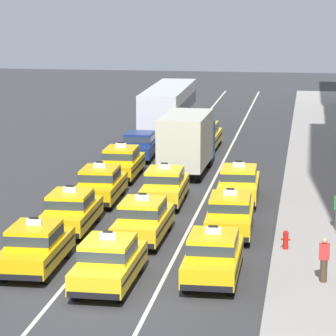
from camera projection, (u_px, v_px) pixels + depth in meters
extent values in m
plane|color=#353538|center=(103.00, 300.00, 29.56)|extent=(160.00, 160.00, 0.00)
cube|color=silver|center=(157.00, 174.00, 49.18)|extent=(0.14, 80.00, 0.01)
cube|color=silver|center=(216.00, 176.00, 48.70)|extent=(0.14, 80.00, 0.01)
cube|color=#9E9993|center=(323.00, 200.00, 42.99)|extent=(4.00, 90.00, 0.15)
cylinder|color=black|center=(28.00, 248.00, 34.32)|extent=(0.25, 0.64, 0.64)
cylinder|color=black|center=(67.00, 249.00, 34.12)|extent=(0.25, 0.64, 0.64)
cylinder|color=black|center=(3.00, 273.00, 31.34)|extent=(0.25, 0.64, 0.64)
cylinder|color=black|center=(45.00, 275.00, 31.15)|extent=(0.25, 0.64, 0.64)
cube|color=yellow|center=(36.00, 251.00, 32.66)|extent=(1.88, 4.53, 0.70)
cube|color=black|center=(36.00, 250.00, 32.65)|extent=(1.90, 4.17, 0.10)
cube|color=yellow|center=(34.00, 234.00, 32.39)|extent=(1.64, 2.13, 0.64)
cube|color=#2D3842|center=(34.00, 234.00, 32.39)|extent=(1.66, 2.15, 0.35)
cube|color=white|center=(34.00, 222.00, 32.30)|extent=(0.56, 0.13, 0.24)
cube|color=black|center=(34.00, 218.00, 32.27)|extent=(0.32, 0.12, 0.06)
cube|color=black|center=(52.00, 241.00, 34.86)|extent=(1.71, 0.17, 0.20)
cube|color=black|center=(18.00, 277.00, 30.56)|extent=(1.71, 0.17, 0.20)
cylinder|color=black|center=(63.00, 214.00, 39.46)|extent=(0.26, 0.65, 0.64)
cylinder|color=black|center=(96.00, 215.00, 39.27)|extent=(0.26, 0.65, 0.64)
cylinder|color=black|center=(44.00, 232.00, 36.48)|extent=(0.26, 0.65, 0.64)
cylinder|color=black|center=(81.00, 234.00, 36.30)|extent=(0.26, 0.65, 0.64)
cube|color=yellow|center=(71.00, 215.00, 37.81)|extent=(1.91, 4.54, 0.70)
cube|color=black|center=(71.00, 214.00, 37.80)|extent=(1.92, 4.18, 0.10)
cube|color=yellow|center=(70.00, 200.00, 37.53)|extent=(1.65, 2.14, 0.64)
cube|color=#2D3842|center=(70.00, 200.00, 37.53)|extent=(1.67, 2.16, 0.35)
cube|color=white|center=(70.00, 190.00, 37.45)|extent=(0.56, 0.13, 0.24)
cube|color=black|center=(70.00, 186.00, 37.42)|extent=(0.32, 0.12, 0.06)
cube|color=black|center=(83.00, 208.00, 40.01)|extent=(1.71, 0.18, 0.20)
cube|color=black|center=(58.00, 235.00, 35.71)|extent=(1.71, 0.18, 0.20)
cylinder|color=black|center=(92.00, 188.00, 44.51)|extent=(0.26, 0.65, 0.64)
cylinder|color=black|center=(122.00, 189.00, 44.33)|extent=(0.26, 0.65, 0.64)
cylinder|color=black|center=(78.00, 202.00, 41.54)|extent=(0.26, 0.65, 0.64)
cylinder|color=black|center=(110.00, 203.00, 41.35)|extent=(0.26, 0.65, 0.64)
cube|color=yellow|center=(101.00, 188.00, 42.86)|extent=(1.92, 4.55, 0.70)
cube|color=black|center=(101.00, 187.00, 42.86)|extent=(1.93, 4.19, 0.10)
cube|color=yellow|center=(100.00, 175.00, 42.59)|extent=(1.65, 2.14, 0.64)
cube|color=#2D3842|center=(100.00, 175.00, 42.59)|extent=(1.67, 2.16, 0.35)
cube|color=white|center=(100.00, 165.00, 42.50)|extent=(0.56, 0.13, 0.24)
cube|color=black|center=(100.00, 162.00, 42.47)|extent=(0.32, 0.12, 0.06)
cube|color=black|center=(110.00, 183.00, 45.06)|extent=(1.71, 0.18, 0.20)
cube|color=black|center=(91.00, 204.00, 40.76)|extent=(1.71, 0.18, 0.20)
cylinder|color=black|center=(114.00, 166.00, 49.78)|extent=(0.25, 0.64, 0.64)
cylinder|color=black|center=(140.00, 167.00, 49.59)|extent=(0.25, 0.64, 0.64)
cylinder|color=black|center=(102.00, 178.00, 46.81)|extent=(0.25, 0.64, 0.64)
cylinder|color=black|center=(130.00, 179.00, 46.61)|extent=(0.25, 0.64, 0.64)
cube|color=yellow|center=(122.00, 166.00, 48.13)|extent=(1.88, 4.53, 0.70)
cube|color=black|center=(122.00, 165.00, 48.12)|extent=(1.89, 4.17, 0.10)
cube|color=yellow|center=(121.00, 154.00, 47.85)|extent=(1.64, 2.13, 0.64)
cube|color=#2D3842|center=(121.00, 154.00, 47.85)|extent=(1.66, 2.15, 0.35)
cube|color=white|center=(121.00, 145.00, 47.77)|extent=(0.56, 0.13, 0.24)
cube|color=black|center=(121.00, 143.00, 47.74)|extent=(0.32, 0.12, 0.06)
cube|color=black|center=(129.00, 162.00, 50.32)|extent=(1.71, 0.17, 0.20)
cube|color=black|center=(114.00, 179.00, 46.03)|extent=(1.71, 0.17, 0.20)
cylinder|color=black|center=(132.00, 149.00, 55.04)|extent=(0.26, 0.65, 0.64)
cylinder|color=black|center=(155.00, 150.00, 54.85)|extent=(0.26, 0.65, 0.64)
cylinder|color=black|center=(123.00, 158.00, 52.28)|extent=(0.26, 0.65, 0.64)
cylinder|color=black|center=(148.00, 158.00, 52.09)|extent=(0.26, 0.65, 0.64)
cube|color=navy|center=(140.00, 148.00, 53.50)|extent=(1.86, 4.34, 0.66)
cube|color=navy|center=(139.00, 138.00, 53.28)|extent=(1.61, 1.94, 0.60)
cube|color=#2D3842|center=(139.00, 138.00, 53.28)|extent=(1.63, 1.96, 0.33)
cylinder|color=black|center=(162.00, 122.00, 66.04)|extent=(0.25, 0.64, 0.64)
cylinder|color=black|center=(189.00, 122.00, 65.76)|extent=(0.25, 0.64, 0.64)
cylinder|color=black|center=(146.00, 137.00, 59.52)|extent=(0.25, 0.64, 0.64)
cylinder|color=black|center=(177.00, 137.00, 59.24)|extent=(0.25, 0.64, 0.64)
cube|color=silver|center=(169.00, 108.00, 62.35)|extent=(2.63, 11.23, 2.90)
cube|color=#2D3842|center=(169.00, 104.00, 62.30)|extent=(2.65, 10.78, 0.84)
cube|color=black|center=(179.00, 82.00, 67.51)|extent=(2.13, 0.11, 0.36)
cylinder|color=black|center=(99.00, 262.00, 32.52)|extent=(0.25, 0.64, 0.64)
cylinder|color=black|center=(139.00, 264.00, 32.28)|extent=(0.25, 0.64, 0.64)
cylinder|color=black|center=(76.00, 290.00, 29.56)|extent=(0.25, 0.64, 0.64)
cylinder|color=black|center=(121.00, 293.00, 29.32)|extent=(0.25, 0.64, 0.64)
cube|color=yellow|center=(109.00, 267.00, 30.85)|extent=(1.84, 4.52, 0.70)
cube|color=black|center=(109.00, 265.00, 30.84)|extent=(1.86, 4.16, 0.10)
cube|color=yellow|center=(108.00, 249.00, 30.58)|extent=(1.62, 2.11, 0.64)
cube|color=#2D3842|center=(108.00, 249.00, 30.58)|extent=(1.64, 2.13, 0.35)
cube|color=white|center=(108.00, 236.00, 30.49)|extent=(0.56, 0.13, 0.24)
cube|color=black|center=(108.00, 232.00, 30.46)|extent=(0.32, 0.11, 0.06)
cube|color=black|center=(123.00, 255.00, 33.04)|extent=(1.71, 0.16, 0.20)
cube|color=black|center=(93.00, 295.00, 28.76)|extent=(1.71, 0.16, 0.20)
cylinder|color=black|center=(133.00, 222.00, 38.07)|extent=(0.25, 0.64, 0.64)
cylinder|color=black|center=(168.00, 223.00, 37.83)|extent=(0.25, 0.64, 0.64)
cylinder|color=black|center=(117.00, 242.00, 35.11)|extent=(0.25, 0.64, 0.64)
cylinder|color=black|center=(155.00, 244.00, 34.87)|extent=(0.25, 0.64, 0.64)
cube|color=yellow|center=(143.00, 224.00, 36.40)|extent=(1.84, 4.52, 0.70)
cube|color=black|center=(143.00, 223.00, 36.39)|extent=(1.86, 4.16, 0.10)
cube|color=yellow|center=(142.00, 208.00, 36.12)|extent=(1.62, 2.11, 0.64)
cube|color=#2D3842|center=(142.00, 208.00, 36.12)|extent=(1.64, 2.13, 0.35)
cube|color=white|center=(142.00, 198.00, 36.04)|extent=(0.56, 0.12, 0.24)
cube|color=black|center=(142.00, 194.00, 36.01)|extent=(0.32, 0.11, 0.06)
cube|color=black|center=(153.00, 216.00, 38.59)|extent=(1.71, 0.15, 0.20)
cube|color=black|center=(132.00, 245.00, 34.31)|extent=(1.71, 0.15, 0.20)
cylinder|color=black|center=(154.00, 189.00, 44.20)|extent=(0.25, 0.65, 0.64)
cylinder|color=black|center=(184.00, 190.00, 44.01)|extent=(0.25, 0.65, 0.64)
cylinder|color=black|center=(144.00, 204.00, 41.23)|extent=(0.25, 0.65, 0.64)
cylinder|color=black|center=(177.00, 205.00, 41.04)|extent=(0.25, 0.65, 0.64)
cube|color=yellow|center=(165.00, 189.00, 42.55)|extent=(1.90, 4.54, 0.70)
cube|color=black|center=(165.00, 188.00, 42.54)|extent=(1.92, 4.18, 0.10)
cube|color=yellow|center=(164.00, 176.00, 42.27)|extent=(1.65, 2.14, 0.64)
cube|color=#2D3842|center=(164.00, 176.00, 42.27)|extent=(1.67, 2.16, 0.35)
cube|color=white|center=(164.00, 167.00, 42.19)|extent=(0.56, 0.13, 0.24)
cube|color=black|center=(164.00, 163.00, 42.16)|extent=(0.32, 0.12, 0.06)
cube|color=black|center=(171.00, 185.00, 44.75)|extent=(1.71, 0.18, 0.20)
cube|color=black|center=(158.00, 206.00, 40.45)|extent=(1.71, 0.18, 0.20)
cylinder|color=black|center=(175.00, 161.00, 51.38)|extent=(0.25, 0.64, 0.64)
cylinder|color=black|center=(209.00, 162.00, 51.06)|extent=(0.25, 0.64, 0.64)
cylinder|color=black|center=(163.00, 175.00, 47.61)|extent=(0.25, 0.64, 0.64)
cylinder|color=black|center=(199.00, 176.00, 47.29)|extent=(0.25, 0.64, 0.64)
cube|color=#194C8C|center=(194.00, 140.00, 51.96)|extent=(2.14, 2.24, 2.10)
cube|color=#2D3842|center=(197.00, 132.00, 52.93)|extent=(1.93, 0.10, 0.76)
cube|color=beige|center=(186.00, 140.00, 48.70)|extent=(2.40, 5.24, 2.70)
cylinder|color=black|center=(196.00, 139.00, 58.43)|extent=(0.25, 0.64, 0.64)
cylinder|color=black|center=(219.00, 140.00, 58.19)|extent=(0.25, 0.64, 0.64)
cylinder|color=black|center=(189.00, 148.00, 55.47)|extent=(0.25, 0.64, 0.64)
cylinder|color=black|center=(213.00, 148.00, 55.23)|extent=(0.25, 0.64, 0.64)
cube|color=yellow|center=(204.00, 138.00, 56.76)|extent=(1.84, 4.52, 0.70)
cube|color=black|center=(204.00, 137.00, 56.75)|extent=(1.86, 4.16, 0.10)
cube|color=yellow|center=(204.00, 128.00, 56.48)|extent=(1.62, 2.11, 0.64)
cube|color=#2D3842|center=(204.00, 128.00, 56.48)|extent=(1.64, 2.13, 0.35)
cube|color=white|center=(204.00, 121.00, 56.40)|extent=(0.56, 0.13, 0.24)
cube|color=black|center=(204.00, 118.00, 56.37)|extent=(0.32, 0.11, 0.06)
cube|color=black|center=(208.00, 137.00, 58.95)|extent=(1.71, 0.16, 0.20)
cube|color=black|center=(199.00, 148.00, 54.67)|extent=(1.71, 0.16, 0.20)
cylinder|color=black|center=(197.00, 257.00, 33.20)|extent=(0.24, 0.64, 0.64)
cylinder|color=black|center=(238.00, 258.00, 32.99)|extent=(0.24, 0.64, 0.64)
cylinder|color=black|center=(186.00, 283.00, 30.24)|extent=(0.24, 0.64, 0.64)
cylinder|color=black|center=(231.00, 285.00, 30.02)|extent=(0.24, 0.64, 0.64)
cube|color=yellow|center=(213.00, 261.00, 31.55)|extent=(1.83, 4.51, 0.70)
cube|color=black|center=(213.00, 259.00, 31.54)|extent=(1.85, 4.15, 0.10)
cube|color=yellow|center=(213.00, 243.00, 31.27)|extent=(1.62, 2.11, 0.64)
cube|color=#2D3842|center=(213.00, 243.00, 31.27)|extent=(1.64, 2.13, 0.35)
cube|color=white|center=(213.00, 231.00, 31.18)|extent=(0.56, 0.12, 0.24)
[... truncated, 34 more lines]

